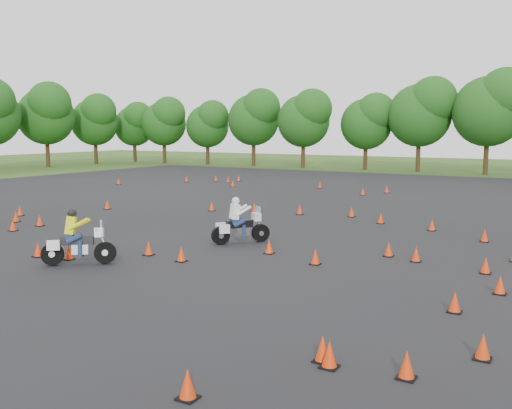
{
  "coord_description": "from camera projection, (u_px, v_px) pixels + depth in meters",
  "views": [
    {
      "loc": [
        10.91,
        -14.58,
        4.04
      ],
      "look_at": [
        0.0,
        4.0,
        1.2
      ],
      "focal_mm": 40.0,
      "sensor_mm": 36.0,
      "label": 1
    }
  ],
  "objects": [
    {
      "name": "ground",
      "position": [
        194.0,
        255.0,
        18.47
      ],
      "size": [
        140.0,
        140.0,
        0.0
      ],
      "primitive_type": "plane",
      "color": "#2D5119",
      "rests_on": "ground"
    },
    {
      "name": "traffic_cones",
      "position": [
        274.0,
        224.0,
        23.16
      ],
      "size": [
        35.81,
        33.48,
        0.45
      ],
      "color": "red",
      "rests_on": "asphalt_pad"
    },
    {
      "name": "rider_white",
      "position": [
        241.0,
        220.0,
        20.29
      ],
      "size": [
        1.87,
        2.1,
        1.67
      ],
      "primitive_type": null,
      "rotation": [
        0.0,
        0.0,
        0.89
      ],
      "color": "white",
      "rests_on": "ground"
    },
    {
      "name": "asphalt_pad",
      "position": [
        280.0,
        228.0,
        23.6
      ],
      "size": [
        62.0,
        62.0,
        0.0
      ],
      "primitive_type": "plane",
      "color": "black",
      "rests_on": "ground"
    },
    {
      "name": "treeline",
      "position": [
        477.0,
        123.0,
        46.29
      ],
      "size": [
        87.32,
        32.05,
        10.31
      ],
      "color": "#1C4C15",
      "rests_on": "ground"
    },
    {
      "name": "rider_yellow",
      "position": [
        78.0,
        237.0,
        16.98
      ],
      "size": [
        2.13,
        1.9,
        1.69
      ],
      "primitive_type": null,
      "rotation": [
        0.0,
        0.0,
        0.68
      ],
      "color": "yellow",
      "rests_on": "ground"
    }
  ]
}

